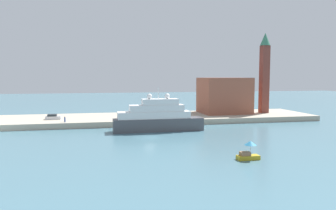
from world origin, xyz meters
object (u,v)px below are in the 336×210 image
harbor_building (224,95)px  parked_car (53,117)px  large_yacht (157,118)px  person_figure (65,119)px  bell_tower (264,70)px  small_motorboat (248,152)px  mooring_bollard (134,119)px

harbor_building → parked_car: 53.28m
large_yacht → harbor_building: bearing=39.0°
large_yacht → person_figure: 24.92m
parked_car → person_figure: (3.80, -6.41, 0.07)m
large_yacht → bell_tower: (39.12, 18.96, 12.44)m
small_motorboat → mooring_bollard: (-14.48, 39.69, 0.69)m
large_yacht → bell_tower: bell_tower is taller
large_yacht → person_figure: size_ratio=14.49×
person_figure → large_yacht: bearing=-22.7°
large_yacht → mooring_bollard: 10.40m
parked_car → person_figure: bearing=-59.3°
parked_car → small_motorboat: bearing=-52.0°
small_motorboat → mooring_bollard: size_ratio=4.35×
harbor_building → mooring_bollard: (-30.88, -11.94, -5.36)m
large_yacht → bell_tower: size_ratio=0.86×
large_yacht → mooring_bollard: large_yacht is taller
large_yacht → small_motorboat: 32.11m
bell_tower → mooring_bollard: (-43.99, -9.85, -13.67)m
bell_tower → person_figure: size_ratio=16.87×
harbor_building → bell_tower: 15.67m
bell_tower → mooring_bollard: bell_tower is taller
large_yacht → parked_car: size_ratio=5.44×
harbor_building → parked_car: harbor_building is taller
mooring_bollard → harbor_building: bearing=21.1°
small_motorboat → bell_tower: 59.42m
parked_car → mooring_bollard: parked_car is taller
small_motorboat → bell_tower: (29.52, 49.54, 14.36)m
harbor_building → parked_car: size_ratio=3.66×
harbor_building → mooring_bollard: harbor_building is taller
large_yacht → parked_car: 31.22m
person_figure → mooring_bollard: size_ratio=1.82×
mooring_bollard → person_figure: bearing=178.5°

